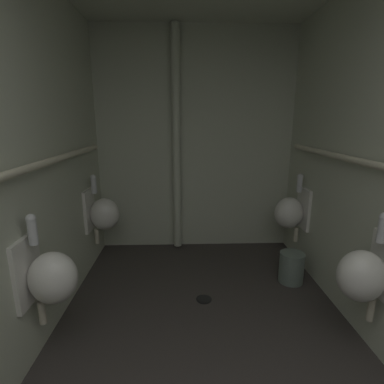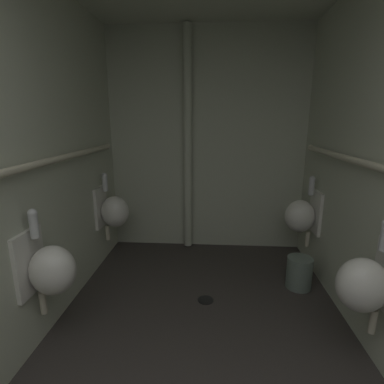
{
  "view_description": "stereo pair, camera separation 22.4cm",
  "coord_description": "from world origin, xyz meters",
  "px_view_note": "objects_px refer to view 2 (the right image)",
  "views": [
    {
      "loc": [
        -0.16,
        0.11,
        1.56
      ],
      "look_at": [
        -0.09,
        2.29,
        1.02
      ],
      "focal_mm": 27.56,
      "sensor_mm": 36.0,
      "label": 1
    },
    {
      "loc": [
        0.06,
        0.11,
        1.56
      ],
      "look_at": [
        -0.09,
        2.29,
        1.02
      ],
      "focal_mm": 27.56,
      "sensor_mm": 36.0,
      "label": 2
    }
  ],
  "objects_px": {
    "urinal_left_far": "(113,211)",
    "urinal_right_mid": "(366,283)",
    "urinal_right_far": "(302,215)",
    "floor_drain": "(205,300)",
    "standpipe_back_wall": "(188,144)",
    "urinal_left_mid": "(50,269)",
    "waste_bin": "(299,273)"
  },
  "relations": [
    {
      "from": "standpipe_back_wall",
      "to": "urinal_right_far",
      "type": "bearing_deg",
      "value": -20.79
    },
    {
      "from": "floor_drain",
      "to": "urinal_right_far",
      "type": "bearing_deg",
      "value": 33.97
    },
    {
      "from": "urinal_left_mid",
      "to": "waste_bin",
      "type": "relative_size",
      "value": 2.5
    },
    {
      "from": "urinal_right_far",
      "to": "floor_drain",
      "type": "distance_m",
      "value": 1.32
    },
    {
      "from": "urinal_left_mid",
      "to": "urinal_right_mid",
      "type": "distance_m",
      "value": 2.01
    },
    {
      "from": "waste_bin",
      "to": "urinal_left_far",
      "type": "bearing_deg",
      "value": 168.0
    },
    {
      "from": "urinal_left_far",
      "to": "urinal_left_mid",
      "type": "bearing_deg",
      "value": -90.0
    },
    {
      "from": "urinal_left_mid",
      "to": "floor_drain",
      "type": "relative_size",
      "value": 5.39
    },
    {
      "from": "standpipe_back_wall",
      "to": "floor_drain",
      "type": "xyz_separation_m",
      "value": [
        0.25,
        -1.12,
        -1.29
      ]
    },
    {
      "from": "urinal_right_far",
      "to": "standpipe_back_wall",
      "type": "relative_size",
      "value": 0.3
    },
    {
      "from": "urinal_left_far",
      "to": "urinal_right_far",
      "type": "bearing_deg",
      "value": -0.64
    },
    {
      "from": "urinal_left_far",
      "to": "waste_bin",
      "type": "distance_m",
      "value": 2.0
    },
    {
      "from": "urinal_left_mid",
      "to": "urinal_left_far",
      "type": "xyz_separation_m",
      "value": [
        0.0,
        1.29,
        0.0
      ]
    },
    {
      "from": "urinal_left_mid",
      "to": "urinal_left_far",
      "type": "distance_m",
      "value": 1.29
    },
    {
      "from": "urinal_left_far",
      "to": "urinal_right_mid",
      "type": "xyz_separation_m",
      "value": [
        2.01,
        -1.33,
        0.0
      ]
    },
    {
      "from": "urinal_left_mid",
      "to": "floor_drain",
      "type": "distance_m",
      "value": 1.33
    },
    {
      "from": "urinal_right_far",
      "to": "waste_bin",
      "type": "height_order",
      "value": "urinal_right_far"
    },
    {
      "from": "urinal_left_mid",
      "to": "floor_drain",
      "type": "xyz_separation_m",
      "value": [
        1.03,
        0.6,
        -0.6
      ]
    },
    {
      "from": "urinal_right_mid",
      "to": "floor_drain",
      "type": "xyz_separation_m",
      "value": [
        -0.98,
        0.65,
        -0.6
      ]
    },
    {
      "from": "floor_drain",
      "to": "standpipe_back_wall",
      "type": "bearing_deg",
      "value": 102.39
    },
    {
      "from": "urinal_left_mid",
      "to": "urinal_right_mid",
      "type": "bearing_deg",
      "value": -1.33
    },
    {
      "from": "urinal_left_mid",
      "to": "urinal_right_far",
      "type": "xyz_separation_m",
      "value": [
        2.01,
        1.26,
        0.0
      ]
    },
    {
      "from": "floor_drain",
      "to": "urinal_left_mid",
      "type": "bearing_deg",
      "value": -149.6
    },
    {
      "from": "urinal_left_far",
      "to": "urinal_right_mid",
      "type": "bearing_deg",
      "value": -33.57
    },
    {
      "from": "urinal_right_far",
      "to": "floor_drain",
      "type": "bearing_deg",
      "value": -146.03
    },
    {
      "from": "urinal_left_far",
      "to": "urinal_right_mid",
      "type": "height_order",
      "value": "same"
    },
    {
      "from": "standpipe_back_wall",
      "to": "urinal_left_mid",
      "type": "bearing_deg",
      "value": -114.35
    },
    {
      "from": "urinal_left_far",
      "to": "urinal_right_mid",
      "type": "relative_size",
      "value": 1.0
    },
    {
      "from": "urinal_right_far",
      "to": "waste_bin",
      "type": "bearing_deg",
      "value": -104.4
    },
    {
      "from": "urinal_left_mid",
      "to": "urinal_left_far",
      "type": "height_order",
      "value": "same"
    },
    {
      "from": "floor_drain",
      "to": "urinal_left_far",
      "type": "bearing_deg",
      "value": 146.48
    },
    {
      "from": "urinal_left_far",
      "to": "urinal_right_far",
      "type": "distance_m",
      "value": 2.01
    }
  ]
}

